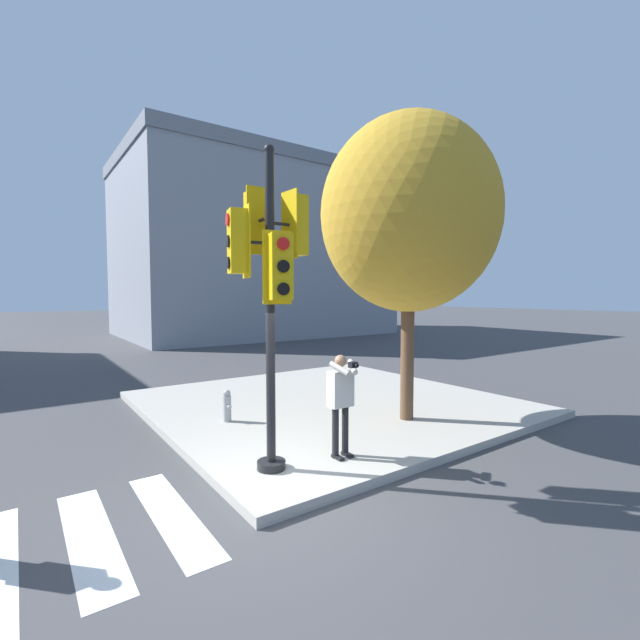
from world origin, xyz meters
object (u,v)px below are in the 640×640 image
(person_photographer, at_px, (341,396))
(street_tree, at_px, (409,215))
(fire_hydrant, at_px, (227,406))
(traffic_signal_pole, at_px, (268,264))

(person_photographer, relative_size, street_tree, 0.26)
(street_tree, xyz_separation_m, fire_hydrant, (-3.15, 2.03, -3.92))
(street_tree, distance_m, fire_hydrant, 5.42)
(street_tree, height_order, fire_hydrant, street_tree)
(person_photographer, xyz_separation_m, street_tree, (2.44, 0.85, 3.25))
(traffic_signal_pole, relative_size, person_photographer, 2.89)
(traffic_signal_pole, relative_size, street_tree, 0.76)
(person_photographer, xyz_separation_m, fire_hydrant, (-0.71, 2.88, -0.66))
(fire_hydrant, bearing_deg, person_photographer, -76.07)
(street_tree, relative_size, fire_hydrant, 9.48)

